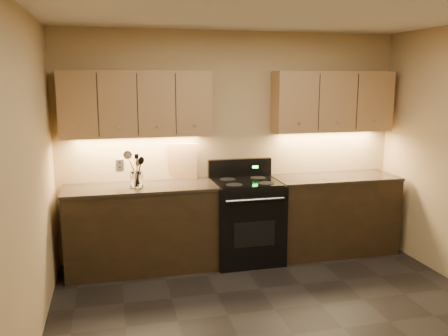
{
  "coord_description": "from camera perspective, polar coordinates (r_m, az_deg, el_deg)",
  "views": [
    {
      "loc": [
        -1.39,
        -3.33,
        2.05
      ],
      "look_at": [
        -0.24,
        1.45,
        1.14
      ],
      "focal_mm": 38.0,
      "sensor_mm": 36.0,
      "label": 1
    }
  ],
  "objects": [
    {
      "name": "outlet_plate",
      "position": [
        5.4,
        -12.43,
        0.37
      ],
      "size": [
        0.08,
        0.01,
        0.12
      ],
      "primitive_type": "cube",
      "color": "#B2B5BA",
      "rests_on": "wall_back"
    },
    {
      "name": "counter_left",
      "position": [
        5.28,
        -9.88,
        -7.09
      ],
      "size": [
        1.62,
        0.62,
        0.93
      ],
      "color": "black",
      "rests_on": "ground"
    },
    {
      "name": "upper_cab_right",
      "position": [
        5.79,
        12.92,
        7.8
      ],
      "size": [
        1.44,
        0.3,
        0.7
      ],
      "primitive_type": "cube",
      "color": "#A37951",
      "rests_on": "wall_back"
    },
    {
      "name": "black_spoon",
      "position": [
        5.11,
        -10.62,
        -0.28
      ],
      "size": [
        0.13,
        0.14,
        0.33
      ],
      "primitive_type": null,
      "rotation": [
        0.26,
        0.19,
        0.1
      ],
      "color": "black",
      "rests_on": "utensil_crock"
    },
    {
      "name": "black_turner",
      "position": [
        5.07,
        -10.4,
        -0.2
      ],
      "size": [
        0.1,
        0.13,
        0.36
      ],
      "primitive_type": null,
      "rotation": [
        -0.07,
        0.02,
        0.32
      ],
      "color": "black",
      "rests_on": "utensil_crock"
    },
    {
      "name": "counter_right",
      "position": [
        5.87,
        13.03,
        -5.42
      ],
      "size": [
        1.46,
        0.62,
        0.93
      ],
      "color": "black",
      "rests_on": "ground"
    },
    {
      "name": "wooden_spoon",
      "position": [
        5.08,
        -10.72,
        -0.56
      ],
      "size": [
        0.11,
        0.07,
        0.29
      ],
      "primitive_type": null,
      "rotation": [
        0.04,
        0.15,
        0.27
      ],
      "color": "tan",
      "rests_on": "utensil_crock"
    },
    {
      "name": "wall_left",
      "position": [
        3.47,
        -23.4,
        -2.87
      ],
      "size": [
        0.04,
        4.0,
        2.6
      ],
      "primitive_type": "cube",
      "color": "tan",
      "rests_on": "ground"
    },
    {
      "name": "steel_skimmer",
      "position": [
        5.06,
        -10.06,
        -0.05
      ],
      "size": [
        0.22,
        0.14,
        0.39
      ],
      "primitive_type": null,
      "rotation": [
        -0.12,
        -0.36,
        -0.03
      ],
      "color": "silver",
      "rests_on": "utensil_crock"
    },
    {
      "name": "utensil_crock",
      "position": [
        5.1,
        -10.47,
        -1.43
      ],
      "size": [
        0.15,
        0.15,
        0.17
      ],
      "color": "white",
      "rests_on": "counter_left"
    },
    {
      "name": "upper_cab_left",
      "position": [
        5.19,
        -10.46,
        7.6
      ],
      "size": [
        1.6,
        0.3,
        0.7
      ],
      "primitive_type": "cube",
      "color": "#A37951",
      "rests_on": "wall_back"
    },
    {
      "name": "stove",
      "position": [
        5.45,
        2.66,
        -6.22
      ],
      "size": [
        0.76,
        0.68,
        1.14
      ],
      "color": "black",
      "rests_on": "ground"
    },
    {
      "name": "ceiling",
      "position": [
        3.65,
        9.5,
        19.05
      ],
      "size": [
        4.0,
        4.0,
        0.0
      ],
      "primitive_type": "plane",
      "rotation": [
        3.14,
        0.0,
        0.0
      ],
      "color": "silver",
      "rests_on": "wall_back"
    },
    {
      "name": "steel_spatula",
      "position": [
        5.09,
        -10.17,
        0.03
      ],
      "size": [
        0.23,
        0.11,
        0.39
      ],
      "primitive_type": null,
      "rotation": [
        0.08,
        -0.33,
        -0.32
      ],
      "color": "silver",
      "rests_on": "utensil_crock"
    },
    {
      "name": "cutting_board",
      "position": [
        5.43,
        -5.02,
        0.81
      ],
      "size": [
        0.34,
        0.14,
        0.42
      ],
      "primitive_type": "cube",
      "rotation": [
        0.14,
        0.0,
        -0.18
      ],
      "color": "tan",
      "rests_on": "counter_left"
    },
    {
      "name": "wall_back",
      "position": [
        5.56,
        1.03,
        2.78
      ],
      "size": [
        4.0,
        0.04,
        2.6
      ],
      "primitive_type": "cube",
      "color": "tan",
      "rests_on": "ground"
    },
    {
      "name": "floor",
      "position": [
        4.15,
        8.35,
        -19.21
      ],
      "size": [
        4.0,
        4.0,
        0.0
      ],
      "primitive_type": "plane",
      "color": "black",
      "rests_on": "ground"
    }
  ]
}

